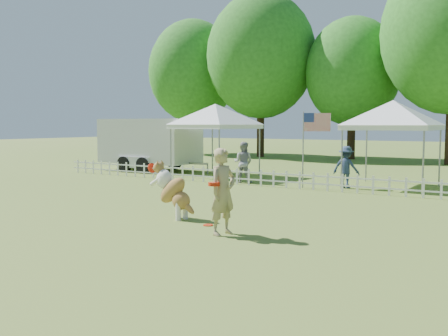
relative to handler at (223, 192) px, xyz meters
name	(u,v)px	position (x,y,z in m)	size (l,w,h in m)	color
ground	(164,222)	(-1.81, 0.38, -0.87)	(120.00, 120.00, 0.00)	#4B6921
picket_fence	(293,180)	(-1.81, 7.38, -0.57)	(22.00, 0.08, 0.60)	silver
handler	(223,192)	(0.00, 0.00, 0.00)	(0.63, 0.42, 1.74)	tan
dog	(173,191)	(-1.92, 0.84, -0.21)	(1.28, 0.43, 1.32)	brown
frisbee_on_turf	(208,225)	(-0.75, 0.58, -0.86)	(0.22, 0.22, 0.02)	red
canopy_tent_left	(215,141)	(-6.31, 9.38, 0.63)	(2.91, 2.91, 3.01)	white
canopy_tent_right	(392,145)	(0.97, 9.53, 0.62)	(2.89, 2.89, 2.98)	white
cargo_trailer	(150,144)	(-10.37, 9.86, 0.39)	(5.74, 2.52, 2.52)	silver
flag_pole	(303,150)	(-1.60, 7.72, 0.46)	(1.02, 0.11, 2.65)	gray
spectator_a	(243,162)	(-4.13, 7.96, -0.09)	(0.76, 0.59, 1.56)	gray
spectator_b	(346,167)	(-0.32, 8.49, -0.14)	(0.94, 0.54, 1.46)	navy
tree_far_left	(193,80)	(-16.81, 22.38, 4.63)	(6.60, 6.60, 11.00)	#25611B
tree_left	(261,68)	(-10.81, 21.88, 5.13)	(7.40, 7.40, 12.00)	#25611B
tree_center_left	(352,82)	(-4.81, 22.88, 4.03)	(6.00, 6.00, 9.80)	#25611B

